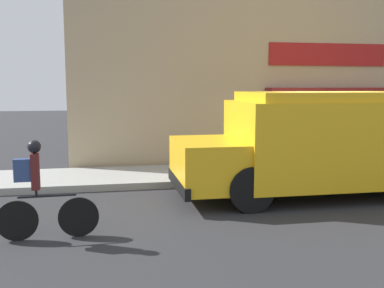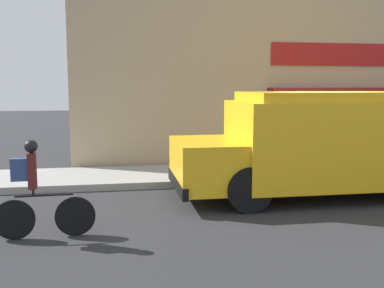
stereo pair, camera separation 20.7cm
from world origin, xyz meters
name	(u,v)px [view 1 (the left image)]	position (x,y,z in m)	size (l,w,h in m)	color
ground_plane	(315,182)	(0.00, 0.00, 0.00)	(70.00, 70.00, 0.00)	#2B2B2D
sidewalk	(296,171)	(0.00, 1.16, 0.08)	(28.00, 2.31, 0.17)	#999993
storefront	(281,71)	(0.04, 2.52, 2.89)	(12.57, 0.75, 5.80)	tan
school_bus	(342,141)	(-0.01, -1.28, 1.23)	(6.95, 2.78, 2.33)	yellow
cyclist	(39,191)	(-6.29, -3.14, 0.79)	(1.61, 0.21, 1.62)	black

